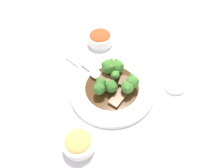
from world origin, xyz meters
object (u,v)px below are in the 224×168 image
(serving_spoon, at_px, (93,72))
(beef_strip_2, at_px, (125,81))
(broccoli_floret_4, at_px, (115,75))
(side_bowl_appetizer, at_px, (78,143))
(broccoli_floret_1, at_px, (101,83))
(broccoli_floret_3, at_px, (99,89))
(broccoli_floret_7, at_px, (127,87))
(main_plate, at_px, (112,88))
(side_bowl_kimchi, at_px, (100,38))
(broccoli_floret_2, at_px, (109,66))
(broccoli_floret_5, at_px, (111,86))
(broccoli_floret_0, at_px, (133,82))
(beef_strip_1, at_px, (118,98))
(beef_strip_0, at_px, (106,79))
(broccoli_floret_6, at_px, (117,66))
(sauce_dish, at_px, (174,85))

(serving_spoon, bearing_deg, beef_strip_2, -121.23)
(broccoli_floret_4, bearing_deg, side_bowl_appetizer, 145.47)
(broccoli_floret_1, distance_m, broccoli_floret_4, 0.07)
(broccoli_floret_3, distance_m, broccoli_floret_7, 0.10)
(main_plate, relative_size, broccoli_floret_4, 8.04)
(broccoli_floret_1, bearing_deg, main_plate, -92.41)
(serving_spoon, bearing_deg, broccoli_floret_7, -134.57)
(broccoli_floret_3, bearing_deg, side_bowl_kimchi, -8.88)
(broccoli_floret_2, relative_size, serving_spoon, 0.36)
(main_plate, relative_size, broccoli_floret_5, 6.67)
(broccoli_floret_7, height_order, side_bowl_kimchi, broccoli_floret_7)
(broccoli_floret_4, bearing_deg, broccoli_floret_1, 118.41)
(broccoli_floret_1, xyz_separation_m, broccoli_floret_7, (-0.03, -0.09, 0.00))
(broccoli_floret_0, distance_m, broccoli_floret_3, 0.12)
(broccoli_floret_7, bearing_deg, beef_strip_1, 120.02)
(beef_strip_2, relative_size, side_bowl_appetizer, 0.58)
(broccoli_floret_4, relative_size, side_bowl_appetizer, 0.39)
(beef_strip_0, relative_size, broccoli_floret_7, 1.28)
(broccoli_floret_0, distance_m, broccoli_floret_6, 0.09)
(broccoli_floret_5, height_order, side_bowl_appetizer, broccoli_floret_5)
(broccoli_floret_6, bearing_deg, broccoli_floret_0, -153.83)
(broccoli_floret_2, distance_m, side_bowl_kimchi, 0.19)
(beef_strip_2, relative_size, broccoli_floret_4, 1.48)
(broccoli_floret_1, xyz_separation_m, broccoli_floret_2, (0.06, -0.04, 0.01))
(broccoli_floret_4, distance_m, side_bowl_appetizer, 0.28)
(broccoli_floret_4, bearing_deg, beef_strip_0, 92.61)
(broccoli_floret_0, xyz_separation_m, broccoli_floret_6, (0.08, 0.04, -0.00))
(broccoli_floret_3, height_order, broccoli_floret_4, broccoli_floret_3)
(beef_strip_0, xyz_separation_m, broccoli_floret_1, (-0.03, 0.02, 0.02))
(broccoli_floret_4, xyz_separation_m, broccoli_floret_7, (-0.07, -0.03, 0.01))
(beef_strip_0, relative_size, broccoli_floret_5, 1.38)
(broccoli_floret_4, bearing_deg, broccoli_floret_7, -154.61)
(beef_strip_2, xyz_separation_m, serving_spoon, (0.07, 0.11, -0.00))
(broccoli_floret_0, relative_size, side_bowl_kimchi, 0.52)
(broccoli_floret_0, height_order, broccoli_floret_6, same)
(beef_strip_2, bearing_deg, side_bowl_kimchi, 12.67)
(main_plate, height_order, beef_strip_0, beef_strip_0)
(main_plate, bearing_deg, broccoli_floret_1, 87.59)
(serving_spoon, bearing_deg, beef_strip_1, -150.23)
(broccoli_floret_7, height_order, sauce_dish, broccoli_floret_7)
(beef_strip_1, bearing_deg, broccoli_floret_3, 63.33)
(broccoli_floret_2, bearing_deg, side_bowl_kimchi, 1.59)
(main_plate, height_order, beef_strip_1, beef_strip_1)
(beef_strip_0, height_order, broccoli_floret_4, broccoli_floret_4)
(broccoli_floret_6, relative_size, broccoli_floret_7, 1.10)
(broccoli_floret_2, height_order, broccoli_floret_3, broccoli_floret_2)
(main_plate, xyz_separation_m, broccoli_floret_7, (-0.03, -0.05, 0.04))
(broccoli_floret_3, relative_size, side_bowl_appetizer, 0.52)
(beef_strip_0, relative_size, serving_spoon, 0.39)
(broccoli_floret_1, relative_size, broccoli_floret_2, 0.79)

